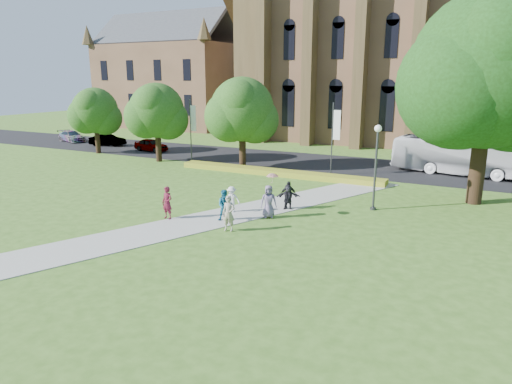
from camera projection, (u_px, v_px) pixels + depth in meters
The scene contains 25 objects.
ground at pixel (214, 222), 25.88m from camera, with size 160.00×160.00×0.00m, color #3B631D.
road at pixel (326, 164), 43.20m from camera, with size 160.00×10.00×0.02m, color black.
footpath at pixel (223, 217), 26.74m from camera, with size 3.20×30.00×0.04m, color #B2B2A8.
flower_hedge at pixel (277, 173), 38.13m from camera, with size 18.00×1.40×0.45m, color gold.
cathedral at pixel (467, 33), 52.74m from camera, with size 52.60×18.25×28.00m.
building_west at pixel (172, 69), 74.84m from camera, with size 22.00×14.00×18.30m.
streetlamp at pixel (376, 157), 27.43m from camera, with size 0.44×0.44×5.24m.
large_tree at pixel (489, 70), 27.69m from camera, with size 9.60×9.60×13.20m.
street_tree_0 at pixel (157, 111), 43.36m from camera, with size 5.20×5.20×7.50m.
street_tree_1 at pixel (242, 110), 39.78m from camera, with size 5.60×5.60×8.05m.
street_tree_2 at pixel (95, 111), 48.24m from camera, with size 4.80×4.80×6.95m.
banner_pole_0 at pixel (334, 135), 37.29m from camera, with size 0.70×0.10×6.00m.
banner_pole_1 at pixel (192, 127), 43.40m from camera, with size 0.70×0.10×6.00m.
tour_coach at pixel (462, 156), 38.00m from camera, with size 2.60×11.13×3.10m, color silver.
car_0 at pixel (151, 145), 50.39m from camera, with size 1.63×4.06×1.38m, color gray.
car_1 at pixel (108, 140), 54.27m from camera, with size 1.46×4.20×1.38m, color gray.
car_2 at pixel (72, 136), 57.89m from camera, with size 1.88×4.63×1.34m, color gray.
pedestrian_0 at pixel (167, 203), 26.11m from camera, with size 0.69×0.45×1.89m, color maroon.
pedestrian_1 at pixel (225, 205), 25.74m from camera, with size 0.87×0.68×1.80m, color #1A6282.
pedestrian_2 at pixel (232, 199), 27.44m from camera, with size 1.02×0.59×1.58m, color silver.
pedestrian_3 at pixel (288, 195), 28.21m from camera, with size 1.01×0.42×1.72m, color black.
pedestrian_4 at pixel (269, 201), 26.37m from camera, with size 0.93×0.61×1.90m, color slate.
pedestrian_5 at pixel (288, 197), 28.10m from camera, with size 1.45×0.46×1.56m, color black.
pedestrian_6 at pixel (229, 214), 24.03m from camera, with size 0.69×0.45×1.90m, color gray.
parasol at pixel (272, 180), 26.07m from camera, with size 0.69×0.69×0.61m, color #ECA6C0.
Camera 1 is at (13.23, -20.97, 7.96)m, focal length 32.00 mm.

